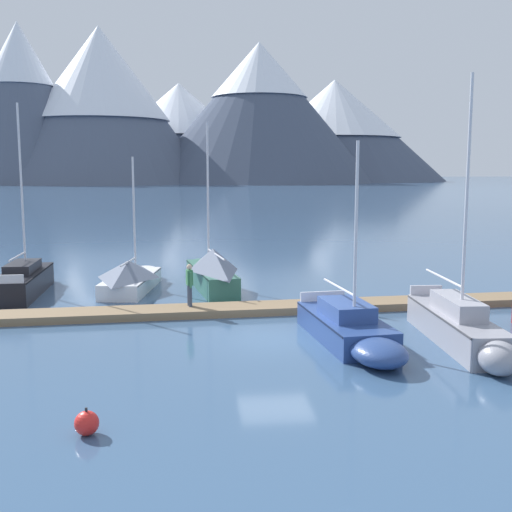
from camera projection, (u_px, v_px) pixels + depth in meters
ground_plane at (276, 339)px, 21.36m from camera, size 700.00×700.00×0.00m
mountain_west_summit at (20, 100)px, 220.21m from camera, size 57.19×57.19×55.82m
mountain_central_massif at (100, 99)px, 227.27m from camera, size 79.28×79.28×55.89m
mountain_shoulder_ridge at (179, 129)px, 261.37m from camera, size 89.16×89.16×40.10m
mountain_east_summit at (259, 110)px, 237.88m from camera, size 88.15×88.15×52.24m
mountain_rear_spur at (334, 127)px, 267.29m from camera, size 93.62×93.62×42.37m
dock at (262, 308)px, 25.28m from camera, size 23.42×2.97×0.30m
sailboat_nearest_berth at (25, 279)px, 29.07m from camera, size 1.76×6.87×8.66m
sailboat_second_berth at (132, 275)px, 29.81m from camera, size 2.81×6.84×6.28m
sailboat_mid_dock_port at (211, 269)px, 30.09m from camera, size 2.51×7.52×7.89m
sailboat_mid_dock_starboard at (351, 329)px, 20.57m from camera, size 2.40×6.70×6.61m
sailboat_far_berth at (460, 327)px, 20.36m from camera, size 1.70×7.16×8.66m
person_on_dock at (190, 282)px, 24.88m from camera, size 0.29×0.58×1.69m
mooring_buoy_channel_marker at (87, 423)px, 13.65m from camera, size 0.54×0.54×0.62m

